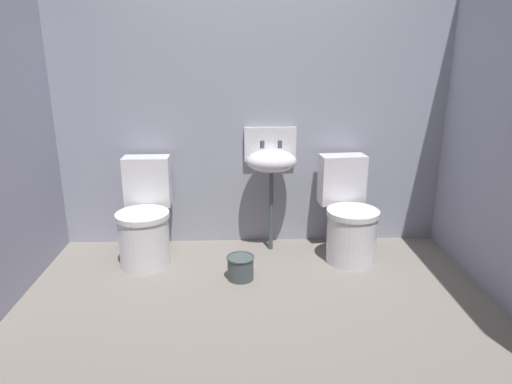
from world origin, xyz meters
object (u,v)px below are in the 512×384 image
Objects in this scene: toilet_left at (145,221)px; toilet_right at (349,218)px; sink at (271,160)px; bucket at (241,267)px.

toilet_left is 1.00× the size of toilet_right.
sink is at bearing -170.10° from toilet_left.
toilet_right is 0.95m from bucket.
toilet_right is 0.79× the size of sink.
sink reaches higher than toilet_right.
sink is at bearing -23.33° from toilet_right.
bucket is at bearing -114.99° from sink.
sink reaches higher than bucket.
toilet_right is (1.58, 0.00, 0.00)m from toilet_left.
bucket is (0.73, -0.35, -0.23)m from toilet_left.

